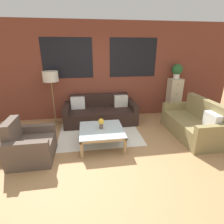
% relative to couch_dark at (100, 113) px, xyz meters
% --- Properties ---
extents(ground_plane, '(16.00, 16.00, 0.00)m').
position_rel_couch_dark_xyz_m(ground_plane, '(0.10, -1.95, -0.28)').
color(ground_plane, '#AD7F51').
extents(wall_back_brick, '(8.40, 0.09, 2.80)m').
position_rel_couch_dark_xyz_m(wall_back_brick, '(0.10, 0.49, 1.13)').
color(wall_back_brick, brown).
rests_on(wall_back_brick, ground_plane).
extents(rug, '(2.05, 1.55, 0.00)m').
position_rel_couch_dark_xyz_m(rug, '(-0.09, -0.74, -0.28)').
color(rug, silver).
rests_on(rug, ground_plane).
extents(couch_dark, '(2.06, 0.88, 0.78)m').
position_rel_couch_dark_xyz_m(couch_dark, '(0.00, 0.00, 0.00)').
color(couch_dark, black).
rests_on(couch_dark, ground_plane).
extents(settee_vintage, '(0.80, 1.68, 0.92)m').
position_rel_couch_dark_xyz_m(settee_vintage, '(2.20, -1.19, 0.03)').
color(settee_vintage, olive).
rests_on(settee_vintage, ground_plane).
extents(armchair_corner, '(0.80, 0.86, 0.84)m').
position_rel_couch_dark_xyz_m(armchair_corner, '(-1.53, -1.61, -0.00)').
color(armchair_corner, brown).
rests_on(armchair_corner, ground_plane).
extents(coffee_table, '(0.96, 0.96, 0.40)m').
position_rel_couch_dark_xyz_m(coffee_table, '(-0.09, -1.32, 0.07)').
color(coffee_table, silver).
rests_on(coffee_table, ground_plane).
extents(floor_lamp, '(0.41, 0.41, 1.50)m').
position_rel_couch_dark_xyz_m(floor_lamp, '(-1.30, 0.07, 1.03)').
color(floor_lamp, olive).
rests_on(floor_lamp, ground_plane).
extents(drawer_cabinet, '(0.38, 0.36, 1.19)m').
position_rel_couch_dark_xyz_m(drawer_cabinet, '(2.38, 0.24, 0.32)').
color(drawer_cabinet, '#C6B793').
rests_on(drawer_cabinet, ground_plane).
extents(potted_plant, '(0.32, 0.32, 0.44)m').
position_rel_couch_dark_xyz_m(potted_plant, '(2.38, 0.24, 1.16)').
color(potted_plant, silver).
rests_on(potted_plant, drawer_cabinet).
extents(flower_vase, '(0.13, 0.13, 0.24)m').
position_rel_couch_dark_xyz_m(flower_vase, '(-0.09, -1.30, 0.26)').
color(flower_vase, brown).
rests_on(flower_vase, coffee_table).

